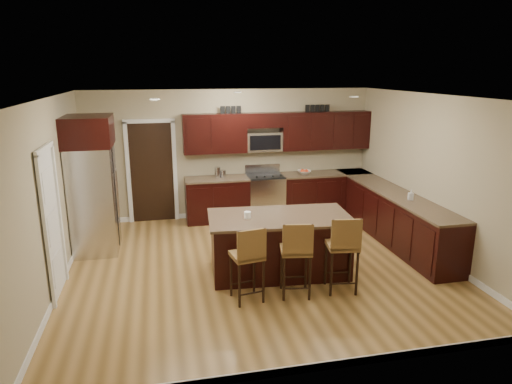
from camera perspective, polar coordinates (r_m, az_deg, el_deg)
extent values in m
plane|color=olive|center=(7.50, 0.32, -9.21)|extent=(6.00, 6.00, 0.00)
plane|color=silver|center=(6.85, 0.36, 11.85)|extent=(6.00, 6.00, 0.00)
plane|color=tan|center=(9.70, -3.17, 4.74)|extent=(6.00, 0.00, 6.00)
plane|color=tan|center=(7.07, -24.16, -0.49)|extent=(0.00, 5.50, 5.50)
plane|color=tan|center=(8.22, 21.22, 1.86)|extent=(0.00, 5.50, 5.50)
cube|color=black|center=(9.57, -4.88, -1.03)|extent=(1.30, 0.60, 0.88)
cube|color=black|center=(10.13, 8.59, -0.24)|extent=(1.94, 0.60, 0.88)
cube|color=black|center=(8.69, 17.31, -3.35)|extent=(0.60, 3.35, 0.88)
cube|color=brown|center=(9.45, -4.94, 1.65)|extent=(1.30, 0.63, 0.04)
cube|color=brown|center=(10.02, 8.70, 2.30)|extent=(1.94, 0.63, 0.04)
cube|color=brown|center=(8.56, 17.55, -0.42)|extent=(0.63, 3.35, 0.04)
cube|color=black|center=(9.42, -5.17, 7.29)|extent=(1.30, 0.33, 0.80)
cube|color=black|center=(9.98, 8.63, 7.62)|extent=(1.94, 0.33, 0.80)
cube|color=black|center=(9.56, 1.00, 8.98)|extent=(0.76, 0.33, 0.30)
cube|color=silver|center=(9.74, 1.14, -0.62)|extent=(0.76, 0.64, 0.90)
cube|color=black|center=(9.63, 1.15, 2.01)|extent=(0.76, 0.60, 0.03)
cube|color=black|center=(9.46, 1.55, -1.11)|extent=(0.65, 0.01, 0.45)
cube|color=silver|center=(9.86, 0.80, 2.98)|extent=(0.76, 0.05, 0.18)
cube|color=silver|center=(9.64, 0.96, 6.33)|extent=(0.76, 0.31, 0.40)
cube|color=black|center=(9.64, -12.87, 2.38)|extent=(0.85, 0.03, 2.06)
cube|color=white|center=(6.87, -24.19, -3.79)|extent=(0.03, 0.80, 2.04)
cube|color=black|center=(7.15, 2.91, -6.67)|extent=(2.13, 1.18, 0.88)
cube|color=brown|center=(6.99, 2.96, -3.16)|extent=(2.24, 1.29, 0.04)
cube|color=black|center=(7.30, 2.87, -9.55)|extent=(2.05, 1.09, 0.09)
cube|color=olive|center=(6.22, -1.15, -7.93)|extent=(0.47, 0.47, 0.06)
cube|color=olive|center=(5.99, -0.54, -6.71)|extent=(0.40, 0.11, 0.43)
cylinder|color=black|center=(6.18, -2.43, -11.58)|extent=(0.03, 0.03, 0.62)
cylinder|color=black|center=(6.24, 0.76, -11.29)|extent=(0.03, 0.03, 0.62)
cylinder|color=black|center=(6.49, -2.95, -10.24)|extent=(0.03, 0.03, 0.62)
cylinder|color=black|center=(6.55, 0.08, -9.98)|extent=(0.03, 0.03, 0.62)
cube|color=olive|center=(6.37, 4.99, -7.25)|extent=(0.48, 0.48, 0.06)
cube|color=olive|center=(6.12, 5.27, -6.03)|extent=(0.41, 0.11, 0.44)
cylinder|color=black|center=(6.31, 3.83, -10.93)|extent=(0.04, 0.04, 0.64)
cylinder|color=black|center=(6.41, 6.93, -10.58)|extent=(0.04, 0.04, 0.64)
cylinder|color=black|center=(6.62, 2.98, -9.62)|extent=(0.04, 0.04, 0.64)
cylinder|color=black|center=(6.72, 5.95, -9.32)|extent=(0.04, 0.04, 0.64)
cube|color=olive|center=(6.59, 10.72, -6.56)|extent=(0.48, 0.48, 0.06)
cube|color=olive|center=(6.34, 11.24, -5.33)|extent=(0.42, 0.10, 0.45)
cylinder|color=black|center=(6.51, 9.68, -10.21)|extent=(0.04, 0.04, 0.65)
cylinder|color=black|center=(6.65, 12.63, -9.83)|extent=(0.04, 0.04, 0.65)
cylinder|color=black|center=(6.82, 8.56, -8.96)|extent=(0.04, 0.04, 0.65)
cylinder|color=black|center=(6.95, 11.39, -8.63)|extent=(0.04, 0.04, 0.65)
cube|color=silver|center=(8.32, -19.58, -0.87)|extent=(0.72, 0.92, 1.85)
cube|color=black|center=(8.28, -17.08, -0.73)|extent=(0.01, 0.02, 1.76)
cylinder|color=silver|center=(8.17, -16.99, -0.25)|extent=(0.02, 0.02, 0.82)
cylinder|color=silver|center=(8.33, -16.91, 0.03)|extent=(0.02, 0.02, 0.82)
cube|color=black|center=(8.09, -20.31, 7.16)|extent=(0.78, 0.98, 0.50)
cube|color=brown|center=(8.86, -0.56, -5.26)|extent=(1.08, 0.82, 0.01)
imported|color=silver|center=(9.85, 6.04, 2.49)|extent=(0.32, 0.32, 0.07)
imported|color=#B2B2B2|center=(8.25, 18.79, -0.33)|extent=(0.10, 0.10, 0.18)
cylinder|color=silver|center=(9.42, -4.83, 2.45)|extent=(0.12, 0.12, 0.23)
cylinder|color=silver|center=(9.45, -4.13, 2.27)|extent=(0.11, 0.11, 0.15)
cylinder|color=white|center=(6.86, -1.07, -2.88)|extent=(0.10, 0.10, 0.10)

